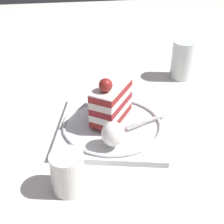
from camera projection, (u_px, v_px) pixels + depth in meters
The scene contains 7 objects.
ground_plane at pixel (101, 124), 0.76m from camera, with size 2.40×2.40×0.00m, color silver.
dessert_plate at pixel (112, 127), 0.73m from camera, with size 0.29×0.29×0.02m.
cake_slice at pixel (111, 101), 0.72m from camera, with size 0.13×0.11×0.12m.
whipped_cream_dollop at pixel (113, 134), 0.65m from camera, with size 0.05×0.05×0.05m, color white.
fork at pixel (145, 122), 0.73m from camera, with size 0.05×0.11×0.00m.
drink_glass_near at pixel (68, 174), 0.56m from camera, with size 0.06×0.06×0.08m.
drink_glass_far at pixel (183, 62), 0.94m from camera, with size 0.07×0.07×0.12m.
Camera 1 is at (-0.62, 0.06, 0.44)m, focal length 50.03 mm.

